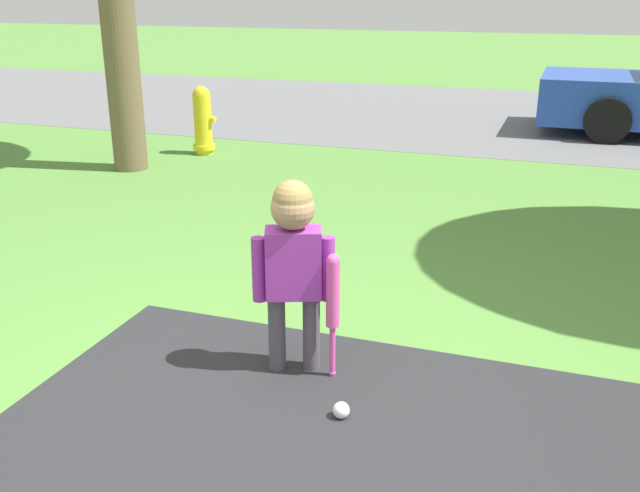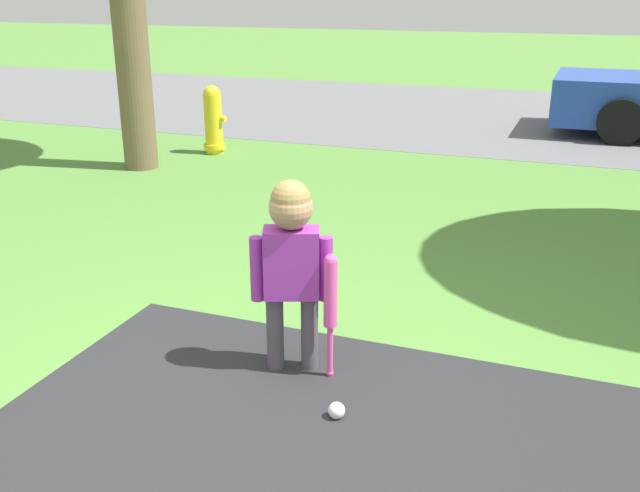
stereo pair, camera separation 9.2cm
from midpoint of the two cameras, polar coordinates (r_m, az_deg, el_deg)
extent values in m
plane|color=#518438|center=(3.31, -6.63, -14.43)|extent=(60.00, 60.00, 0.00)
cube|color=slate|center=(11.44, 12.96, 10.19)|extent=(40.00, 6.00, 0.01)
cylinder|color=#4C4751|center=(3.67, -4.19, -6.93)|extent=(0.09, 0.09, 0.41)
cylinder|color=#4C4751|center=(3.66, -1.42, -6.91)|extent=(0.09, 0.09, 0.41)
cube|color=purple|center=(3.51, -2.91, -1.37)|extent=(0.31, 0.24, 0.35)
cylinder|color=purple|center=(3.53, -5.67, -1.89)|extent=(0.07, 0.07, 0.33)
cylinder|color=purple|center=(3.52, -0.11, -1.84)|extent=(0.07, 0.07, 0.33)
sphere|color=tan|center=(3.41, -2.99, 3.06)|extent=(0.21, 0.21, 0.21)
sphere|color=#997A47|center=(3.40, -3.00, 3.66)|extent=(0.20, 0.20, 0.20)
sphere|color=#E54CA5|center=(3.67, 0.26, -10.10)|extent=(0.04, 0.04, 0.04)
cylinder|color=#E54CA5|center=(3.61, 0.26, -8.41)|extent=(0.03, 0.03, 0.28)
cylinder|color=#E54CA5|center=(3.47, 0.27, -3.82)|extent=(0.07, 0.07, 0.35)
sphere|color=#E54CA5|center=(3.41, 0.28, -1.14)|extent=(0.06, 0.06, 0.06)
sphere|color=white|center=(3.35, 0.90, -13.01)|extent=(0.08, 0.08, 0.08)
cylinder|color=yellow|center=(8.56, -9.66, 9.56)|extent=(0.21, 0.21, 0.69)
sphere|color=yellow|center=(8.50, -9.80, 11.86)|extent=(0.20, 0.20, 0.20)
cylinder|color=yellow|center=(8.61, -9.56, 7.84)|extent=(0.26, 0.26, 0.06)
cylinder|color=yellow|center=(8.49, -9.00, 10.00)|extent=(0.09, 0.07, 0.07)
cylinder|color=black|center=(9.72, 21.75, 9.31)|extent=(0.57, 0.18, 0.57)
cylinder|color=black|center=(11.37, 21.60, 10.71)|extent=(0.57, 0.18, 0.57)
camera|label=1|loc=(0.05, -90.68, -0.25)|focal=40.00mm
camera|label=2|loc=(0.05, 89.32, 0.25)|focal=40.00mm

